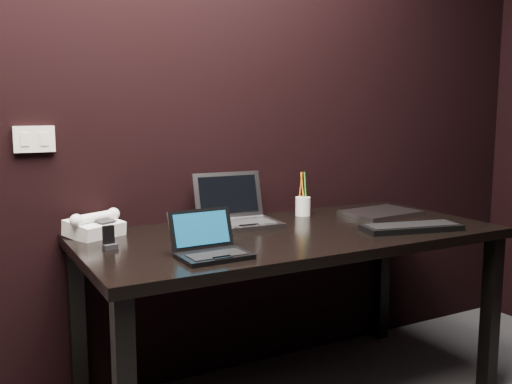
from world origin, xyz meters
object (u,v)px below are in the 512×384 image
netbook (210,248)px  ext_keyboard (411,227)px  closed_laptop (380,213)px  desk_phone (95,226)px  desk (291,249)px  pen_cup (303,205)px  silver_laptop (237,216)px  mobile_phone (109,240)px

netbook → ext_keyboard: netbook is taller
netbook → closed_laptop: size_ratio=0.68×
ext_keyboard → desk_phone: 1.28m
netbook → desk_phone: 0.57m
desk → netbook: size_ratio=7.14×
pen_cup → desk_phone: bearing=178.7°
ext_keyboard → silver_laptop: bearing=143.3°
silver_laptop → pen_cup: size_ratio=1.62×
silver_laptop → ext_keyboard: 0.73m
netbook → desk_phone: netbook is taller
closed_laptop → mobile_phone: mobile_phone is taller
netbook → silver_laptop: bearing=53.3°
desk → silver_laptop: (-0.14, 0.21, 0.12)m
netbook → pen_cup: (0.68, 0.48, 0.02)m
ext_keyboard → mobile_phone: 1.20m
closed_laptop → mobile_phone: bearing=-178.8°
silver_laptop → desk_phone: size_ratio=1.40×
netbook → pen_cup: bearing=34.9°
desk → mobile_phone: (-0.73, 0.06, 0.11)m
netbook → mobile_phone: 0.39m
ext_keyboard → desk: bearing=152.6°
desk → mobile_phone: 0.74m
desk → mobile_phone: size_ratio=20.52×
ext_keyboard → mobile_phone: mobile_phone is taller
ext_keyboard → closed_laptop: (0.11, 0.31, -0.00)m
netbook → pen_cup: pen_cup is taller
silver_laptop → mobile_phone: 0.61m
desk_phone → pen_cup: (0.96, -0.02, 0.01)m
silver_laptop → pen_cup: silver_laptop is taller
ext_keyboard → closed_laptop: 0.33m
pen_cup → ext_keyboard: bearing=-66.6°
mobile_phone → pen_cup: size_ratio=0.40×
ext_keyboard → pen_cup: bearing=113.4°
ext_keyboard → mobile_phone: bearing=166.2°
pen_cup → silver_laptop: bearing=-171.3°
netbook → closed_laptop: netbook is taller
netbook → silver_laptop: size_ratio=0.72×
mobile_phone → pen_cup: (0.96, 0.20, 0.02)m
desk → closed_laptop: size_ratio=4.83×
silver_laptop → netbook: bearing=-126.7°
ext_keyboard → desk_phone: desk_phone is taller
silver_laptop → ext_keyboard: bearing=-36.7°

